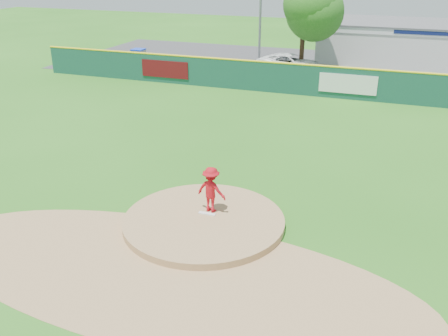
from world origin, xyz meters
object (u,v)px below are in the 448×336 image
(pool_building_grp, at_px, (413,42))
(deciduous_tree, at_px, (304,11))
(van, at_px, (290,63))
(pitcher, at_px, (211,190))
(playground_slide, at_px, (138,58))

(pool_building_grp, bearing_deg, deciduous_tree, -138.84)
(van, bearing_deg, pitcher, -162.29)
(deciduous_tree, bearing_deg, playground_slide, -166.71)
(van, bearing_deg, playground_slide, 111.87)
(van, xyz_separation_m, playground_slide, (-12.02, -2.29, 0.03))
(pitcher, relative_size, van, 0.32)
(playground_slide, distance_m, deciduous_tree, 13.62)
(van, relative_size, deciduous_tree, 0.70)
(van, xyz_separation_m, deciduous_tree, (0.71, 0.71, 3.82))
(pool_building_grp, bearing_deg, pitcher, -100.73)
(pitcher, xyz_separation_m, deciduous_tree, (-2.05, 24.41, 3.49))
(pool_building_grp, height_order, deciduous_tree, deciduous_tree)
(deciduous_tree, bearing_deg, pool_building_grp, 41.16)
(pitcher, distance_m, deciduous_tree, 24.74)
(playground_slide, height_order, deciduous_tree, deciduous_tree)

